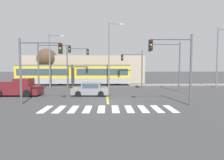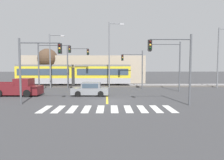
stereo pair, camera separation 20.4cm
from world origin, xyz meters
The scene contains 29 objects.
ground_plane centered at (0.00, 0.00, 0.00)m, with size 200.00×200.00×0.00m, color #3D3D3F.
track_bed centered at (0.00, 14.53, 0.09)m, with size 120.00×4.00×0.18m, color #56514C.
rail_near centered at (0.00, 13.81, 0.23)m, with size 120.00×0.08×0.10m, color #939399.
rail_far centered at (0.00, 15.25, 0.23)m, with size 120.00×0.08×0.10m, color #939399.
light_rail_tram centered at (-5.38, 14.53, 2.05)m, with size 18.50×2.64×3.43m.
crosswalk_stripe_0 centered at (-4.95, -3.22, 0.00)m, with size 0.56×2.80×0.01m, color silver.
crosswalk_stripe_1 centered at (-3.85, -3.24, 0.00)m, with size 0.56×2.80×0.01m, color silver.
crosswalk_stripe_2 centered at (-2.75, -3.27, 0.00)m, with size 0.56×2.80×0.01m, color silver.
crosswalk_stripe_3 centered at (-1.65, -3.29, 0.00)m, with size 0.56×2.80×0.01m, color silver.
crosswalk_stripe_4 centered at (-0.55, -3.31, 0.00)m, with size 0.56×2.80×0.01m, color silver.
crosswalk_stripe_5 centered at (0.55, -3.33, 0.00)m, with size 0.56×2.80×0.01m, color silver.
crosswalk_stripe_6 centered at (1.65, -3.35, 0.00)m, with size 0.56×2.80×0.01m, color silver.
crosswalk_stripe_7 centered at (2.75, -3.37, 0.00)m, with size 0.56×2.80×0.01m, color silver.
crosswalk_stripe_8 centered at (3.85, -3.39, 0.00)m, with size 0.56×2.80×0.01m, color silver.
crosswalk_stripe_9 centered at (4.95, -3.42, 0.00)m, with size 0.56×2.80×0.01m, color silver.
lane_centre_line centered at (0.00, 5.61, 0.00)m, with size 0.20×13.85×0.01m, color gold.
sedan_crossing centered at (-1.89, 3.84, 0.70)m, with size 4.29×2.09×1.52m.
pickup_truck centered at (-10.11, 4.08, 0.84)m, with size 5.50×2.46×1.98m.
traffic_light_near_right centered at (5.84, -2.03, 4.01)m, with size 3.75×0.38×6.07m.
traffic_light_mid_left centered at (-7.38, 7.15, 4.29)m, with size 4.25×0.38×6.44m.
traffic_light_mid_right centered at (8.24, 7.21, 4.39)m, with size 4.25×0.38×6.56m.
traffic_light_near_left centered at (-6.35, -1.15, 3.86)m, with size 3.75×0.38×5.80m.
traffic_light_far_right centered at (4.24, 10.93, 3.69)m, with size 3.25×0.38×5.70m.
traffic_light_far_left centered at (-4.71, 10.72, 4.14)m, with size 3.25×0.38×6.27m.
street_lamp_west centered at (-8.38, 11.89, 4.71)m, with size 2.36×0.28×8.23m.
street_lamp_centre centered at (0.58, 11.70, 5.60)m, with size 2.30×0.28×9.97m.
street_lamp_east centered at (17.33, 11.51, 5.19)m, with size 2.06×0.28×9.23m.
bare_tree_far_west centered at (-11.49, 20.52, 4.82)m, with size 3.87×3.87×6.77m.
building_backdrop_far centered at (-4.35, 22.68, 2.71)m, with size 23.89×6.00×5.42m, color tan.
Camera 1 is at (-0.31, -18.83, 3.39)m, focal length 32.00 mm.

